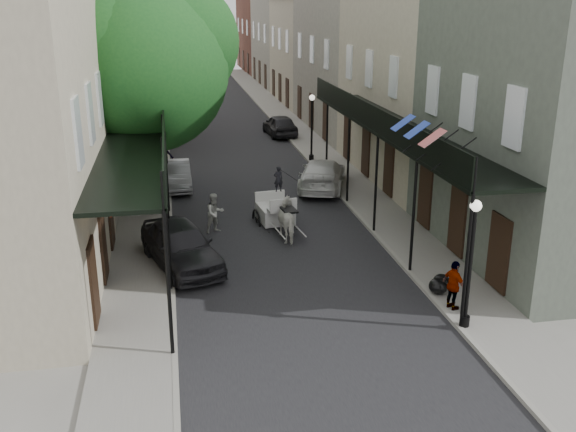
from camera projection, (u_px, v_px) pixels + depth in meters
name	position (u px, v px, depth m)	size (l,w,h in m)	color
ground	(307.00, 310.00, 19.25)	(140.00, 140.00, 0.00)	gray
road	(236.00, 157.00, 37.88)	(8.00, 90.00, 0.01)	black
sidewalk_left	(150.00, 160.00, 37.00)	(2.20, 90.00, 0.12)	gray
sidewalk_right	(319.00, 153.00, 38.72)	(2.20, 90.00, 0.12)	gray
building_row_left	(94.00, 54.00, 44.04)	(5.00, 80.00, 10.50)	#B7AD92
building_row_right	(337.00, 51.00, 46.99)	(5.00, 80.00, 10.50)	gray
gallery_left	(142.00, 136.00, 23.63)	(2.20, 18.05, 4.88)	black
gallery_right	(390.00, 127.00, 25.28)	(2.20, 18.05, 4.88)	black
tree_near	(155.00, 61.00, 25.93)	(7.31, 6.80, 9.63)	#382619
tree_far	(157.00, 51.00, 39.17)	(6.45, 6.00, 8.61)	#382619
lamppost_right_near	(470.00, 262.00, 17.44)	(0.32, 0.32, 3.71)	black
lamppost_left	(164.00, 195.00, 23.48)	(0.32, 0.32, 3.71)	black
lamppost_right_far	(312.00, 127.00, 36.07)	(0.32, 0.32, 3.71)	black
horse	(290.00, 220.00, 24.70)	(0.82, 1.81, 1.53)	silver
carriage	(273.00, 197.00, 26.78)	(1.73, 2.39, 2.56)	black
pedestrian_walking	(215.00, 213.00, 25.41)	(0.78, 0.61, 1.61)	#AEB0A6
pedestrian_sidewalk_left	(163.00, 155.00, 34.04)	(1.17, 0.67, 1.81)	gray
pedestrian_sidewalk_right	(454.00, 285.00, 18.80)	(0.89, 0.37, 1.51)	gray
car_left_near	(181.00, 245.00, 22.10)	(1.87, 4.65, 1.59)	black
car_left_mid	(176.00, 175.00, 31.46)	(1.39, 3.97, 1.31)	gray
car_left_far	(183.00, 112.00, 49.02)	(2.15, 4.65, 1.29)	black
car_right_near	(322.00, 174.00, 31.32)	(2.05, 5.04, 1.46)	silver
car_right_far	(280.00, 125.00, 43.58)	(1.72, 4.28, 1.46)	black
trash_bags	(440.00, 284.00, 20.13)	(0.86, 1.01, 0.51)	black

